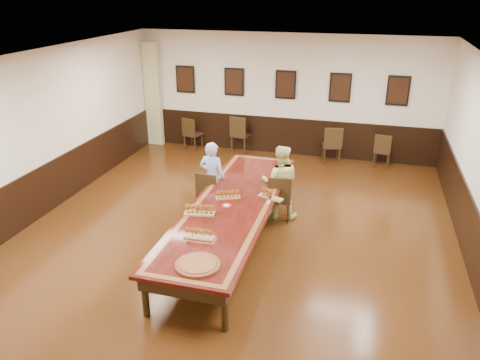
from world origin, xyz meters
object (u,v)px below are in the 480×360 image
(spare_chair_d, at_px, (383,150))
(carved_platter, at_px, (198,265))
(person_man, at_px, (212,178))
(chair_woman, at_px, (279,197))
(conference_table, at_px, (232,211))
(spare_chair_b, at_px, (241,133))
(spare_chair_c, at_px, (332,144))
(spare_chair_a, at_px, (193,133))
(chair_man, at_px, (210,192))
(person_woman, at_px, (280,182))

(spare_chair_d, relative_size, carved_platter, 1.09)
(person_man, bearing_deg, spare_chair_d, -125.49)
(chair_woman, xyz_separation_m, spare_chair_d, (1.97, 3.59, -0.04))
(chair_woman, xyz_separation_m, conference_table, (-0.64, -1.08, 0.13))
(person_man, distance_m, conference_table, 1.27)
(carved_platter, bearing_deg, spare_chair_d, 69.46)
(spare_chair_b, xyz_separation_m, spare_chair_c, (2.49, -0.23, -0.02))
(spare_chair_d, bearing_deg, chair_woman, 71.30)
(chair_woman, xyz_separation_m, spare_chair_b, (-1.81, 3.75, 0.03))
(conference_table, relative_size, carved_platter, 6.20)
(spare_chair_b, bearing_deg, carved_platter, 111.29)
(spare_chair_a, xyz_separation_m, carved_platter, (2.64, -6.70, 0.32))
(chair_woman, relative_size, conference_table, 0.19)
(chair_man, bearing_deg, chair_woman, -167.05)
(spare_chair_c, relative_size, person_woman, 0.66)
(carved_platter, bearing_deg, conference_table, 92.89)
(chair_woman, xyz_separation_m, person_man, (-1.36, -0.04, 0.27))
(spare_chair_b, height_order, carved_platter, spare_chair_b)
(spare_chair_c, bearing_deg, chair_woman, 66.46)
(spare_chair_b, bearing_deg, chair_man, 107.12)
(person_woman, height_order, carved_platter, person_woman)
(spare_chair_d, distance_m, person_man, 4.94)
(chair_man, xyz_separation_m, spare_chair_b, (-0.43, 3.89, 0.04))
(person_woman, bearing_deg, chair_man, 0.91)
(chair_man, bearing_deg, person_woman, -162.82)
(chair_woman, bearing_deg, spare_chair_a, -57.69)
(chair_man, bearing_deg, spare_chair_b, -76.55)
(chair_man, bearing_deg, spare_chair_d, -124.82)
(chair_man, height_order, conference_table, chair_man)
(spare_chair_c, bearing_deg, carved_platter, 67.06)
(chair_man, height_order, spare_chair_c, spare_chair_c)
(spare_chair_b, bearing_deg, person_woman, 126.95)
(spare_chair_c, xyz_separation_m, person_man, (-2.05, -3.55, 0.25))
(spare_chair_b, height_order, person_woman, person_woman)
(chair_woman, bearing_deg, carved_platter, 71.06)
(chair_woman, bearing_deg, person_man, -7.41)
(chair_woman, distance_m, spare_chair_c, 3.58)
(spare_chair_b, relative_size, spare_chair_c, 1.03)
(spare_chair_a, relative_size, spare_chair_c, 0.92)
(chair_woman, bearing_deg, chair_man, -3.32)
(spare_chair_d, distance_m, person_woman, 4.03)
(spare_chair_c, bearing_deg, chair_man, 48.08)
(chair_woman, relative_size, person_woman, 0.64)
(spare_chair_c, relative_size, person_man, 0.66)
(spare_chair_c, bearing_deg, person_man, 47.55)
(chair_woman, relative_size, person_man, 0.64)
(spare_chair_c, relative_size, spare_chair_d, 1.13)
(person_man, bearing_deg, person_woman, -166.86)
(person_woman, bearing_deg, spare_chair_d, -128.87)
(spare_chair_a, distance_m, spare_chair_b, 1.38)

